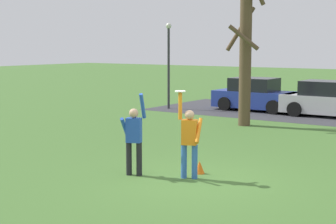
% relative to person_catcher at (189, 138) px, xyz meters
% --- Properties ---
extents(ground_plane, '(120.00, 120.00, 0.00)m').
position_rel_person_catcher_xyz_m(ground_plane, '(0.15, -0.18, -0.98)').
color(ground_plane, '#426B2D').
extents(person_catcher, '(0.58, 0.49, 2.08)m').
position_rel_person_catcher_xyz_m(person_catcher, '(0.00, 0.00, 0.00)').
color(person_catcher, '#3366B7').
rests_on(person_catcher, ground_plane).
extents(person_defender, '(0.63, 0.57, 2.04)m').
position_rel_person_catcher_xyz_m(person_defender, '(-1.27, -0.51, -0.00)').
color(person_defender, black).
rests_on(person_defender, ground_plane).
extents(frisbee_disc, '(0.26, 0.26, 0.02)m').
position_rel_person_catcher_xyz_m(frisbee_disc, '(-0.21, -0.08, 1.11)').
color(frisbee_disc, white).
rests_on(frisbee_disc, person_catcher).
extents(parked_car_blue, '(4.10, 2.05, 1.59)m').
position_rel_person_catcher_xyz_m(parked_car_blue, '(-4.43, 13.05, -0.25)').
color(parked_car_blue, '#233893').
rests_on(parked_car_blue, ground_plane).
extents(parked_car_silver, '(4.10, 2.05, 1.59)m').
position_rel_person_catcher_xyz_m(parked_car_silver, '(-0.80, 12.87, -0.25)').
color(parked_car_silver, '#BCBCC1').
rests_on(parked_car_silver, ground_plane).
extents(bare_tree_tall, '(2.03, 2.05, 6.56)m').
position_rel_person_catcher_xyz_m(bare_tree_tall, '(-2.69, 8.30, 2.30)').
color(bare_tree_tall, brown).
rests_on(bare_tree_tall, ground_plane).
extents(lamppost_by_lot, '(0.28, 0.28, 4.26)m').
position_rel_person_catcher_xyz_m(lamppost_by_lot, '(-8.36, 11.22, 1.60)').
color(lamppost_by_lot, '#2D2D33').
rests_on(lamppost_by_lot, ground_plane).
extents(field_cone_orange, '(0.26, 0.26, 0.32)m').
position_rel_person_catcher_xyz_m(field_cone_orange, '(-0.05, 0.55, -0.82)').
color(field_cone_orange, orange).
rests_on(field_cone_orange, ground_plane).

